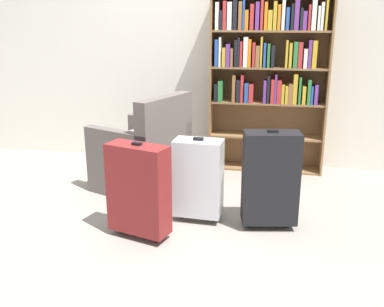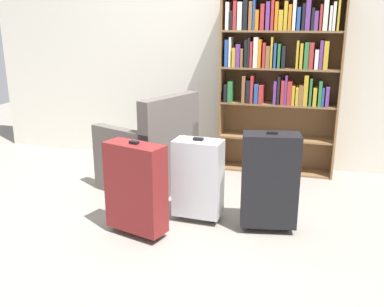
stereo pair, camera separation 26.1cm
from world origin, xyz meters
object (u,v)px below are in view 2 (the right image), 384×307
at_px(mug, 210,186).
at_px(suitcase_dark_red, 136,187).
at_px(bookshelf, 279,69).
at_px(armchair, 150,155).
at_px(suitcase_silver, 198,178).
at_px(suitcase_black, 270,180).

distance_m(mug, suitcase_dark_red, 1.09).
xyz_separation_m(bookshelf, suitcase_dark_red, (-0.84, -1.74, -0.69)).
bearing_deg(armchair, suitcase_dark_red, -75.30).
height_order(suitcase_silver, suitcase_black, suitcase_black).
distance_m(armchair, suitcase_dark_red, 0.98).
relative_size(mug, suitcase_black, 0.15).
bearing_deg(suitcase_dark_red, suitcase_silver, 44.97).
xyz_separation_m(suitcase_black, suitcase_dark_red, (-0.93, -0.34, -0.03)).
height_order(bookshelf, suitcase_dark_red, bookshelf).
bearing_deg(bookshelf, suitcase_dark_red, -115.65).
height_order(armchair, suitcase_black, armchair).
relative_size(mug, suitcase_silver, 0.18).
bearing_deg(mug, suitcase_dark_red, -108.36).
distance_m(armchair, suitcase_black, 1.32).
relative_size(armchair, mug, 7.57).
distance_m(suitcase_black, suitcase_dark_red, 0.99).
bearing_deg(armchair, suitcase_silver, -43.05).
xyz_separation_m(armchair, mug, (0.58, 0.04, -0.27)).
xyz_separation_m(bookshelf, armchair, (-1.09, -0.80, -0.75)).
bearing_deg(suitcase_dark_red, bookshelf, 64.35).
bearing_deg(suitcase_silver, suitcase_black, -2.97).
xyz_separation_m(armchair, suitcase_black, (1.17, -0.61, 0.08)).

